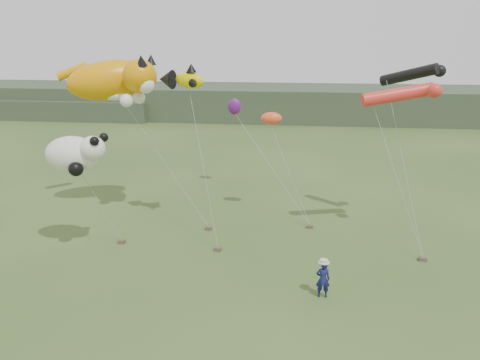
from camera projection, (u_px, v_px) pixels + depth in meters
The scene contains 9 objects.
ground at pixel (266, 294), 19.25m from camera, with size 120.00×120.00×0.00m, color #385123.
headland at pixel (266, 103), 61.49m from camera, with size 90.00×13.00×4.00m.
festival_attendant at pixel (323, 279), 18.85m from camera, with size 0.57×0.37×1.57m, color #14194B.
sandbag_anchors at pixel (254, 240), 24.19m from camera, with size 15.21×3.74×0.17m.
cat_kite at pixel (117, 80), 25.84m from camera, with size 6.48×4.10×2.86m.
fish_kite at pixel (181, 79), 23.46m from camera, with size 2.63×1.73×1.30m.
tube_kites at pixel (408, 86), 23.03m from camera, with size 4.28×3.89×2.07m.
panda_kite at pixel (76, 154), 21.65m from camera, with size 3.03×1.96×1.88m.
misc_kites at pixel (252, 112), 28.53m from camera, with size 3.76×5.42×1.07m.
Camera 1 is at (0.97, -17.05, 10.11)m, focal length 35.00 mm.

